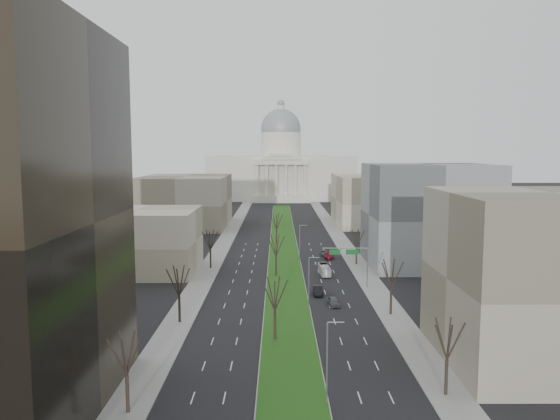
{
  "coord_description": "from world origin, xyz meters",
  "views": [
    {
      "loc": [
        -1.52,
        -36.21,
        27.31
      ],
      "look_at": [
        -1.04,
        110.52,
        11.13
      ],
      "focal_mm": 35.0,
      "sensor_mm": 36.0,
      "label": 1
    }
  ],
  "objects_px": {
    "car_grey_far": "(324,253)",
    "box_van": "(324,270)",
    "car_black": "(318,290)",
    "car_red": "(329,255)",
    "car_grey_near": "(333,301)"
  },
  "relations": [
    {
      "from": "car_black",
      "to": "car_grey_far",
      "type": "distance_m",
      "value": 39.43
    },
    {
      "from": "car_red",
      "to": "box_van",
      "type": "distance_m",
      "value": 18.34
    },
    {
      "from": "car_red",
      "to": "box_van",
      "type": "bearing_deg",
      "value": -92.73
    },
    {
      "from": "car_grey_far",
      "to": "box_van",
      "type": "xyz_separation_m",
      "value": [
        -1.89,
        -22.35,
        0.49
      ]
    },
    {
      "from": "car_grey_near",
      "to": "box_van",
      "type": "height_order",
      "value": "box_van"
    },
    {
      "from": "car_grey_far",
      "to": "box_van",
      "type": "distance_m",
      "value": 22.44
    },
    {
      "from": "car_red",
      "to": "car_black",
      "type": "bearing_deg",
      "value": -93.09
    },
    {
      "from": "car_red",
      "to": "box_van",
      "type": "relative_size",
      "value": 0.67
    },
    {
      "from": "car_grey_far",
      "to": "car_red",
      "type": "bearing_deg",
      "value": -76.97
    },
    {
      "from": "car_red",
      "to": "car_grey_far",
      "type": "height_order",
      "value": "car_red"
    },
    {
      "from": "box_van",
      "to": "car_black",
      "type": "bearing_deg",
      "value": -102.41
    },
    {
      "from": "car_grey_near",
      "to": "box_van",
      "type": "bearing_deg",
      "value": 82.29
    },
    {
      "from": "car_black",
      "to": "car_grey_far",
      "type": "xyz_separation_m",
      "value": [
        4.55,
        39.16,
        -0.19
      ]
    },
    {
      "from": "car_black",
      "to": "car_red",
      "type": "bearing_deg",
      "value": 81.97
    },
    {
      "from": "car_grey_far",
      "to": "car_black",
      "type": "bearing_deg",
      "value": -93.52
    }
  ]
}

